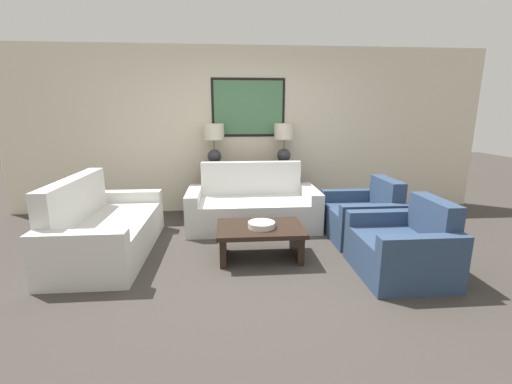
% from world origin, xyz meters
% --- Properties ---
extents(ground_plane, '(20.00, 20.00, 0.00)m').
position_xyz_m(ground_plane, '(0.00, 0.00, 0.00)').
color(ground_plane, '#3D3833').
extents(back_wall, '(7.84, 0.12, 2.65)m').
position_xyz_m(back_wall, '(0.00, 2.37, 1.33)').
color(back_wall, beige).
rests_on(back_wall, ground_plane).
extents(console_table, '(1.52, 0.36, 0.81)m').
position_xyz_m(console_table, '(0.00, 2.11, 0.41)').
color(console_table, '#332319').
rests_on(console_table, ground_plane).
extents(table_lamp_left, '(0.32, 0.32, 0.64)m').
position_xyz_m(table_lamp_left, '(-0.56, 2.11, 1.21)').
color(table_lamp_left, '#333338').
rests_on(table_lamp_left, console_table).
extents(table_lamp_right, '(0.32, 0.32, 0.64)m').
position_xyz_m(table_lamp_right, '(0.56, 2.11, 1.21)').
color(table_lamp_right, '#333338').
rests_on(table_lamp_right, console_table).
extents(couch_by_back_wall, '(1.85, 0.90, 0.91)m').
position_xyz_m(couch_by_back_wall, '(0.00, 1.44, 0.29)').
color(couch_by_back_wall, silver).
rests_on(couch_by_back_wall, ground_plane).
extents(couch_by_side, '(0.90, 1.85, 0.91)m').
position_xyz_m(couch_by_side, '(-1.80, 0.59, 0.29)').
color(couch_by_side, silver).
rests_on(couch_by_side, ground_plane).
extents(coffee_table, '(0.97, 0.67, 0.38)m').
position_xyz_m(coffee_table, '(0.01, 0.31, 0.27)').
color(coffee_table, black).
rests_on(coffee_table, ground_plane).
extents(decorative_bowl, '(0.30, 0.30, 0.06)m').
position_xyz_m(decorative_bowl, '(0.02, 0.27, 0.41)').
color(decorative_bowl, beige).
rests_on(decorative_bowl, coffee_table).
extents(armchair_near_back_wall, '(0.83, 0.95, 0.79)m').
position_xyz_m(armchair_near_back_wall, '(1.42, 0.83, 0.27)').
color(armchair_near_back_wall, navy).
rests_on(armchair_near_back_wall, ground_plane).
extents(armchair_near_camera, '(0.83, 0.95, 0.79)m').
position_xyz_m(armchair_near_camera, '(1.42, -0.21, 0.27)').
color(armchair_near_camera, navy).
rests_on(armchair_near_camera, ground_plane).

